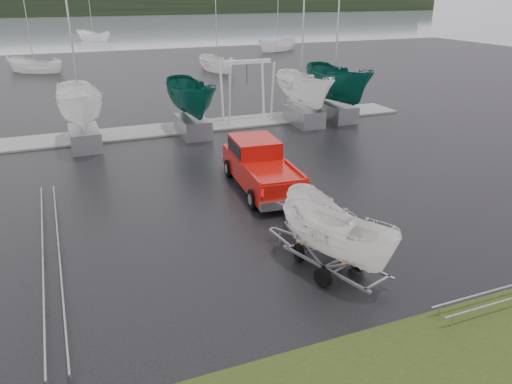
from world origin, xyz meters
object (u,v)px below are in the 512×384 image
(pickup_truck, at_px, (259,164))
(trailer_hitched, at_px, (322,187))
(boat_hoist, at_px, (247,82))
(trailer_parked, at_px, (340,197))

(pickup_truck, relative_size, trailer_hitched, 1.41)
(trailer_hitched, distance_m, boat_hoist, 18.45)
(pickup_truck, xyz_separation_m, trailer_parked, (-0.71, -7.95, 1.59))
(pickup_truck, distance_m, boat_hoist, 12.05)
(pickup_truck, relative_size, boat_hoist, 1.55)
(trailer_parked, height_order, boat_hoist, trailer_parked)
(trailer_hitched, xyz_separation_m, boat_hoist, (4.37, 17.92, 0.21))
(trailer_parked, bearing_deg, trailer_hitched, 66.33)
(trailer_hitched, bearing_deg, boat_hoist, 81.21)
(trailer_parked, relative_size, boat_hoist, 1.19)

